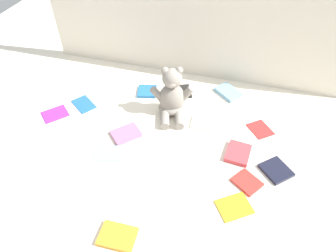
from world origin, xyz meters
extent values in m
plane|color=silver|center=(0.00, 0.00, 0.00)|extent=(3.20, 3.20, 0.00)
cube|color=beige|center=(0.00, 0.46, 0.33)|extent=(1.68, 0.03, 0.67)
ellipsoid|color=gray|center=(-0.06, 0.10, 0.08)|extent=(0.14, 0.12, 0.16)
ellipsoid|color=gray|center=(-0.06, 0.10, 0.03)|extent=(0.15, 0.14, 0.06)
sphere|color=gray|center=(-0.06, 0.10, 0.20)|extent=(0.11, 0.11, 0.09)
ellipsoid|color=#AEA599|center=(-0.05, 0.07, 0.19)|extent=(0.04, 0.04, 0.03)
sphere|color=gray|center=(-0.09, 0.10, 0.23)|extent=(0.04, 0.04, 0.03)
sphere|color=gray|center=(-0.03, 0.12, 0.23)|extent=(0.04, 0.04, 0.03)
cylinder|color=gray|center=(-0.12, 0.08, 0.11)|extent=(0.08, 0.05, 0.08)
cylinder|color=gray|center=(0.01, 0.12, 0.11)|extent=(0.08, 0.05, 0.08)
cylinder|color=gray|center=(-0.06, 0.01, 0.02)|extent=(0.07, 0.10, 0.04)
cylinder|color=gray|center=(0.00, 0.03, 0.02)|extent=(0.07, 0.10, 0.04)
cube|color=orange|center=(0.30, -0.34, 0.00)|extent=(0.15, 0.15, 0.01)
cube|color=blue|center=(-0.49, 0.03, 0.00)|extent=(0.15, 0.14, 0.01)
cube|color=#D13D43|center=(0.29, -0.09, 0.01)|extent=(0.11, 0.13, 0.02)
cube|color=orange|center=(-0.06, -0.56, 0.01)|extent=(0.13, 0.09, 0.02)
cube|color=#8A2B8B|center=(-0.59, -0.07, 0.00)|extent=(0.15, 0.15, 0.01)
cube|color=#8AB9CC|center=(-0.25, -0.23, 0.00)|extent=(0.13, 0.11, 0.01)
cube|color=#1A1D2F|center=(0.44, -0.13, 0.01)|extent=(0.15, 0.15, 0.01)
cube|color=#C16795|center=(-0.21, -0.11, 0.01)|extent=(0.15, 0.15, 0.02)
cube|color=red|center=(0.34, -0.22, 0.01)|extent=(0.13, 0.13, 0.01)
cube|color=white|center=(0.10, 0.06, 0.01)|extent=(0.10, 0.09, 0.01)
cube|color=black|center=(-0.04, 0.27, 0.01)|extent=(0.11, 0.12, 0.01)
cube|color=#78B0DB|center=(0.19, 0.32, 0.01)|extent=(0.16, 0.15, 0.02)
cube|color=#2467A7|center=(-0.22, 0.21, 0.01)|extent=(0.12, 0.12, 0.01)
cube|color=red|center=(0.37, 0.09, 0.00)|extent=(0.13, 0.14, 0.01)
camera|label=1|loc=(0.23, -0.96, 0.97)|focal=32.02mm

